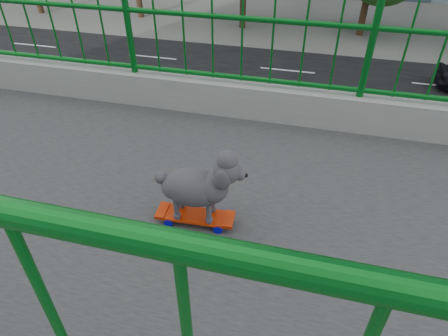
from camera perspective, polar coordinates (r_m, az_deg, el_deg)
road at (r=17.19m, az=6.82°, el=6.30°), size 18.00×90.00×0.02m
footbridge at (r=4.26m, az=-17.15°, el=-21.88°), size 3.00×24.00×7.00m
railing at (r=2.82m, az=-24.40°, el=0.04°), size 3.00×24.00×1.42m
skateboard at (r=2.47m, az=-4.21°, el=-7.06°), size 0.17×0.50×0.07m
poodle at (r=2.29m, az=-3.79°, el=-2.47°), size 0.25×0.55×0.46m
car_2 at (r=17.38m, az=-8.67°, el=9.28°), size 2.47×5.35×1.49m
car_5 at (r=11.39m, az=22.96°, el=-11.30°), size 1.63×4.69×1.54m
car_6 at (r=16.47m, az=-22.89°, el=4.70°), size 2.31×5.01×1.39m
car_7 at (r=17.22m, az=-7.14°, el=9.09°), size 2.05×5.05×1.47m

